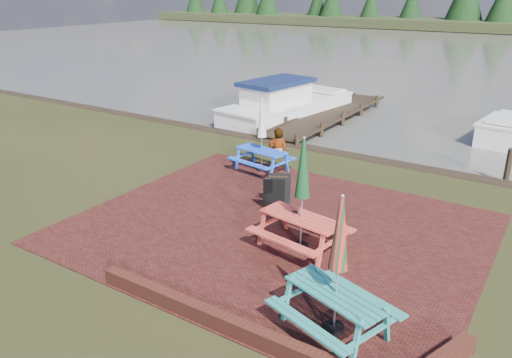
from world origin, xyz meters
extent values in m
plane|color=black|center=(0.00, 0.00, 0.00)|extent=(120.00, 120.00, 0.00)
cube|color=#371211|center=(0.00, 1.00, 0.01)|extent=(9.00, 7.50, 0.02)
cube|color=#4C1E16|center=(1.50, -2.60, 0.15)|extent=(6.00, 0.22, 0.30)
cube|color=#423F38|center=(0.00, 37.00, 0.00)|extent=(120.00, 60.00, 0.02)
cube|color=#277D78|center=(2.66, -1.63, 0.71)|extent=(1.84, 1.18, 0.04)
cube|color=#277D78|center=(2.46, -2.24, 0.43)|extent=(1.70, 0.76, 0.04)
cube|color=#277D78|center=(2.87, -1.02, 0.43)|extent=(1.70, 0.76, 0.04)
cube|color=#277D78|center=(1.96, -1.39, 0.35)|extent=(0.55, 1.43, 0.71)
cube|color=#277D78|center=(3.37, -1.87, 0.35)|extent=(0.55, 1.43, 0.71)
cylinder|color=black|center=(2.66, -1.63, 0.05)|extent=(0.34, 0.34, 0.10)
cylinder|color=#B2B2B7|center=(2.66, -1.63, 1.19)|extent=(0.03, 0.03, 2.38)
cone|color=red|center=(2.66, -1.63, 1.76)|extent=(0.31, 0.31, 1.19)
cube|color=#CF4035|center=(0.91, 0.50, 0.73)|extent=(1.86, 0.97, 0.04)
cube|color=#CF4035|center=(0.80, -0.16, 0.44)|extent=(1.79, 0.52, 0.04)
cube|color=#CF4035|center=(1.02, 1.16, 0.44)|extent=(1.79, 0.52, 0.04)
cube|color=#CF4035|center=(0.15, 0.62, 0.36)|extent=(0.33, 1.53, 0.73)
cube|color=#CF4035|center=(1.67, 0.38, 0.36)|extent=(0.33, 1.53, 0.73)
cylinder|color=black|center=(0.91, 0.50, 0.05)|extent=(0.35, 0.35, 0.10)
cylinder|color=#B2B2B7|center=(0.91, 0.50, 1.23)|extent=(0.04, 0.04, 2.46)
cone|color=#0F3919|center=(0.91, 0.50, 1.82)|extent=(0.32, 0.32, 1.23)
cube|color=blue|center=(-2.37, 4.14, 0.65)|extent=(1.67, 0.85, 0.04)
cube|color=blue|center=(-2.46, 3.55, 0.40)|extent=(1.60, 0.45, 0.04)
cube|color=blue|center=(-2.28, 4.74, 0.40)|extent=(1.60, 0.45, 0.04)
cube|color=blue|center=(-3.05, 4.25, 0.33)|extent=(0.28, 1.37, 0.65)
cube|color=blue|center=(-1.68, 4.04, 0.33)|extent=(0.28, 1.37, 0.65)
cylinder|color=black|center=(-2.37, 4.14, 0.04)|extent=(0.32, 0.32, 0.09)
cylinder|color=#B2B2B7|center=(-2.37, 4.14, 1.10)|extent=(0.03, 0.03, 2.21)
cone|color=beige|center=(-2.37, 4.14, 1.63)|extent=(0.28, 0.28, 1.10)
cube|color=black|center=(-0.57, 1.86, 0.44)|extent=(0.57, 0.45, 0.86)
cube|color=black|center=(-0.57, 2.16, 0.44)|extent=(0.57, 0.45, 0.86)
cube|color=black|center=(-0.57, 2.01, 0.86)|extent=(0.49, 0.30, 0.03)
cube|color=black|center=(-3.50, 11.50, 0.12)|extent=(1.60, 9.00, 0.06)
cube|color=black|center=(-4.25, 11.50, 0.17)|extent=(0.08, 9.00, 0.08)
cube|color=black|center=(-2.75, 11.50, 0.17)|extent=(0.08, 9.00, 0.08)
cylinder|color=black|center=(-4.30, 7.00, -0.10)|extent=(0.16, 0.16, 1.00)
cylinder|color=black|center=(-2.70, 7.00, -0.10)|extent=(0.16, 0.16, 1.00)
cube|color=silver|center=(-5.23, 10.83, 0.12)|extent=(3.31, 6.99, 0.96)
cube|color=silver|center=(-5.23, 10.83, 0.62)|extent=(3.38, 7.13, 0.08)
cube|color=silver|center=(-5.35, 10.03, 1.08)|extent=(2.07, 3.04, 0.82)
cube|color=#101A3D|center=(-5.35, 10.03, 1.54)|extent=(2.32, 3.47, 0.17)
cube|color=silver|center=(-4.83, 13.35, 0.74)|extent=(2.12, 1.50, 0.10)
imported|color=gray|center=(-2.73, 5.75, 0.91)|extent=(0.77, 0.64, 1.81)
camera|label=1|loc=(5.24, -7.94, 5.23)|focal=35.00mm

